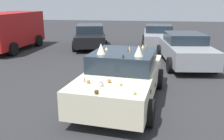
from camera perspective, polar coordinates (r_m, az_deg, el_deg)
The scene contains 6 objects.
ground_plane at distance 7.22m, azimuth 2.37°, elevation -6.99°, with size 60.00×60.00×0.00m, color #2D2D30.
art_car_decorated at distance 7.00m, azimuth 2.48°, elevation -1.49°, with size 4.49×2.47×1.71m.
parked_van_row_back_center at distance 15.56m, azimuth -22.86°, elevation 8.70°, with size 4.91×2.46×2.16m.
parked_sedan_behind_left at distance 15.53m, azimuth 10.69°, elevation 7.69°, with size 4.15×2.01×1.38m.
parked_sedan_near_left at distance 15.51m, azimuth -5.13°, elevation 7.91°, with size 4.60×2.67×1.37m.
parked_sedan_behind_right at distance 11.59m, azimuth 16.43°, elevation 4.76°, with size 4.75×2.37×1.40m.
Camera 1 is at (-6.63, -0.70, 2.79)m, focal length 39.37 mm.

